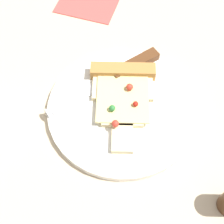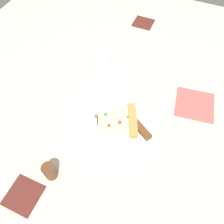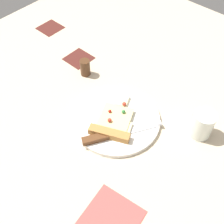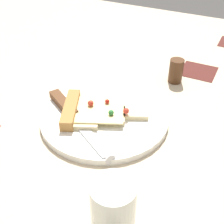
# 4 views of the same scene
# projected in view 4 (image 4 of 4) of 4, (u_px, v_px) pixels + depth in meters

# --- Properties ---
(ground_plane) EXTENTS (1.58, 1.58, 0.03)m
(ground_plane) POSITION_uv_depth(u_px,v_px,m) (80.00, 134.00, 0.62)
(ground_plane) COLOR #C6B293
(ground_plane) RESTS_ON ground
(plate) EXTENTS (0.27, 0.27, 0.01)m
(plate) POSITION_uv_depth(u_px,v_px,m) (104.00, 117.00, 0.63)
(plate) COLOR white
(plate) RESTS_ON ground_plane
(pizza_slice) EXTENTS (0.15, 0.19, 0.03)m
(pizza_slice) POSITION_uv_depth(u_px,v_px,m) (92.00, 111.00, 0.63)
(pizza_slice) COLOR beige
(pizza_slice) RESTS_ON plate
(knife) EXTENTS (0.14, 0.22, 0.02)m
(knife) POSITION_uv_depth(u_px,v_px,m) (73.00, 115.00, 0.62)
(knife) COLOR silver
(knife) RESTS_ON plate
(drinking_glass) EXTENTS (0.06, 0.06, 0.09)m
(drinking_glass) POSITION_uv_depth(u_px,v_px,m) (113.00, 207.00, 0.41)
(drinking_glass) COLOR silver
(drinking_glass) RESTS_ON ground_plane
(pepper_shaker) EXTENTS (0.03, 0.03, 0.06)m
(pepper_shaker) POSITION_uv_depth(u_px,v_px,m) (176.00, 71.00, 0.75)
(pepper_shaker) COLOR #4C2D19
(pepper_shaker) RESTS_ON ground_plane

